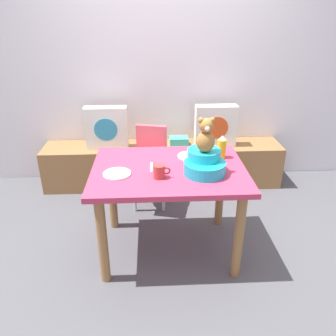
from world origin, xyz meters
The scene contains 15 objects.
ground_plane centered at (0.00, 0.00, 0.00)m, with size 8.00×8.00×0.00m, color #4C4C51.
back_wall centered at (0.00, 1.45, 1.30)m, with size 4.40×0.10×2.60m, color silver.
window_bench centered at (0.00, 1.18, 0.23)m, with size 2.60×0.44×0.46m, color olive.
pillow_floral_left centered at (-0.60, 1.16, 0.68)m, with size 0.44×0.15×0.44m.
pillow_floral_right centered at (0.57, 1.16, 0.68)m, with size 0.44×0.15×0.44m.
book_stack centered at (0.18, 1.18, 0.50)m, with size 0.20×0.14×0.09m, color #3DBDB5.
dining_table centered at (0.00, 0.00, 0.62)m, with size 1.14×0.86×0.74m.
highchair centered at (-0.15, 0.74, 0.52)m, with size 0.40×0.50×0.79m.
infant_seat_teal centered at (0.25, -0.09, 0.81)m, with size 0.30×0.33×0.16m.
teddy_bear centered at (0.25, -0.09, 1.02)m, with size 0.13×0.12×0.25m.
ketchup_bottle centered at (0.43, 0.17, 0.83)m, with size 0.07×0.07×0.18m.
coffee_mug centered at (-0.07, -0.16, 0.79)m, with size 0.12×0.08×0.09m.
dinner_plate_near centered at (-0.37, -0.10, 0.75)m, with size 0.20×0.20×0.01m, color white.
dinner_plate_far centered at (0.18, 0.19, 0.75)m, with size 0.20×0.20×0.01m, color white.
table_fork centered at (-0.13, 0.01, 0.74)m, with size 0.02×0.17×0.01m, color silver.
Camera 1 is at (-0.12, -2.25, 1.80)m, focal length 35.80 mm.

